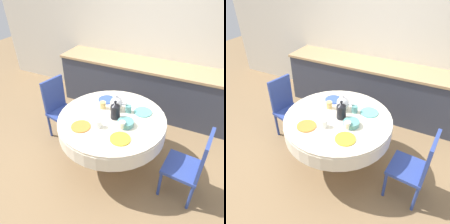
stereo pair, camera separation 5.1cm
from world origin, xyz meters
The scene contains 17 objects.
ground_plane centered at (0.00, 0.00, 0.00)m, with size 12.00×12.00×0.00m, color #8E704C.
wall_back centered at (0.00, 1.80, 1.30)m, with size 7.00×0.05×2.60m.
kitchen_counter centered at (0.00, 1.46, 0.46)m, with size 3.24×0.64×0.91m.
dining_table centered at (0.00, 0.00, 0.65)m, with size 1.33×1.33×0.77m.
chair_left centered at (1.01, -0.09, 0.51)m, with size 0.43×0.43×0.95m.
chair_right centered at (-0.99, 0.22, 0.51)m, with size 0.48×0.48×0.95m.
plate_near_left centered at (-0.24, -0.32, 0.78)m, with size 0.23×0.23×0.01m, color orange.
cup_near_left centered at (-0.06, -0.23, 0.82)m, with size 0.08×0.08×0.09m, color white.
plate_near_right centered at (0.25, -0.32, 0.78)m, with size 0.23×0.23×0.01m, color yellow.
cup_near_right centered at (0.19, -0.14, 0.82)m, with size 0.08×0.08×0.09m, color white.
plate_far_left centered at (-0.24, 0.33, 0.78)m, with size 0.23×0.23×0.01m, color #3856AD.
cup_far_left centered at (-0.20, 0.13, 0.82)m, with size 0.08×0.08×0.09m, color #DBB766.
plate_far_right centered at (0.31, 0.26, 0.78)m, with size 0.23×0.23×0.01m, color #60BCB7.
cup_far_right centered at (0.13, 0.20, 0.82)m, with size 0.08×0.08×0.09m, color #5BA39E.
coffee_carafe centered at (0.04, 0.01, 0.87)m, with size 0.12×0.12×0.25m.
teapot centered at (-0.03, 0.19, 0.86)m, with size 0.22×0.16×0.21m.
fruit_bowl centered at (0.21, -0.07, 0.80)m, with size 0.19×0.19×0.06m, color #569993.
Camera 2 is at (0.98, -1.91, 2.36)m, focal length 35.00 mm.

